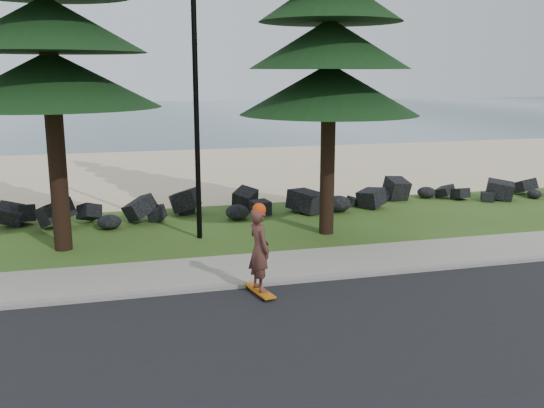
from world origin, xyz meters
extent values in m
plane|color=#344D18|center=(0.00, 0.00, 0.00)|extent=(160.00, 160.00, 0.00)
cube|color=black|center=(0.00, -4.50, 0.01)|extent=(160.00, 7.00, 0.02)
cube|color=gray|center=(0.00, -0.90, 0.05)|extent=(160.00, 0.20, 0.10)
cube|color=gray|center=(0.00, 0.20, 0.04)|extent=(160.00, 2.00, 0.08)
cube|color=beige|center=(0.00, 14.50, 0.01)|extent=(160.00, 15.00, 0.01)
cube|color=#32555F|center=(0.00, 51.00, 0.00)|extent=(160.00, 58.00, 0.01)
cylinder|color=black|center=(3.50, 2.80, 6.00)|extent=(0.40, 0.40, 12.00)
cylinder|color=black|center=(0.00, 3.20, 4.00)|extent=(0.14, 0.14, 8.00)
cube|color=#C6630B|center=(0.57, -1.40, 0.10)|extent=(0.46, 1.05, 0.03)
imported|color=#552D27|center=(0.57, -1.40, 0.96)|extent=(0.53, 0.69, 1.69)
sphere|color=red|center=(0.57, -1.40, 1.77)|extent=(0.27, 0.27, 0.27)
camera|label=1|loc=(-2.13, -12.66, 4.44)|focal=40.00mm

